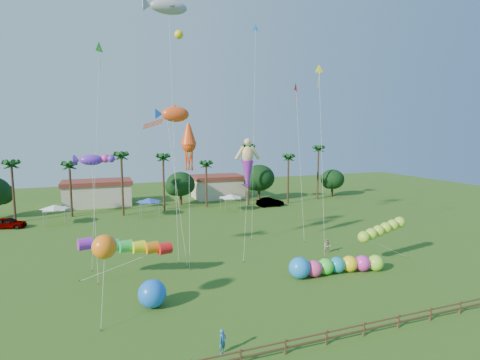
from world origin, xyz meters
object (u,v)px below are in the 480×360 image
object	(u,v)px
car_b	(270,202)
spectator_b	(327,246)
spectator_a	(222,341)
caterpillar_inflatable	(333,266)
car_a	(8,223)
blue_ball	(152,294)

from	to	relation	value
car_b	spectator_b	size ratio (longest dim) A/B	3.14
spectator_a	caterpillar_inflatable	distance (m)	16.75
caterpillar_inflatable	spectator_b	bearing A→B (deg)	66.76
car_a	spectator_a	distance (m)	44.99
car_b	caterpillar_inflatable	world-z (taller)	caterpillar_inflatable
caterpillar_inflatable	blue_ball	bearing A→B (deg)	-171.45
spectator_a	blue_ball	distance (m)	8.60
car_a	car_b	xyz separation A→B (m)	(42.50, 1.20, 0.03)
spectator_b	caterpillar_inflatable	bearing A→B (deg)	-70.04
spectator_a	caterpillar_inflatable	size ratio (longest dim) A/B	0.16
spectator_a	spectator_b	world-z (taller)	spectator_b
car_a	car_b	world-z (taller)	car_b
car_a	blue_ball	distance (m)	36.41
car_b	spectator_b	distance (m)	27.67
spectator_b	caterpillar_inflatable	distance (m)	6.64
car_b	spectator_a	size ratio (longest dim) A/B	3.20
spectator_b	caterpillar_inflatable	size ratio (longest dim) A/B	0.16
spectator_a	blue_ball	bearing A→B (deg)	80.95
spectator_b	car_a	bearing A→B (deg)	-166.03
car_a	blue_ball	world-z (taller)	blue_ball
car_b	caterpillar_inflatable	bearing A→B (deg)	166.16
car_a	spectator_b	bearing A→B (deg)	-110.54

